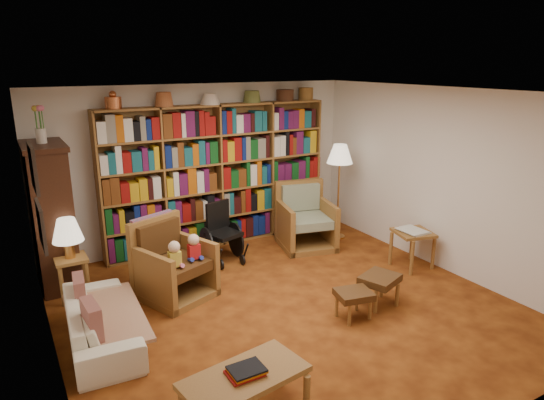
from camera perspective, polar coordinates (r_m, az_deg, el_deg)
floor at (r=5.94m, az=1.56°, el=-12.34°), size 5.00×5.00×0.00m
ceiling at (r=5.23m, az=1.77°, el=12.52°), size 5.00×5.00×0.00m
wall_back at (r=7.63m, az=-8.19°, el=4.00°), size 5.00×0.00×5.00m
wall_front at (r=3.71m, az=22.59°, el=-10.36°), size 5.00×0.00×5.00m
wall_left at (r=4.73m, az=-25.29°, el=-4.98°), size 0.00×5.00×5.00m
wall_right at (r=7.05m, az=19.30°, el=2.25°), size 0.00×5.00×5.00m
bookshelf at (r=7.57m, az=-6.28°, el=3.35°), size 3.60×0.30×2.42m
curio_cabinet at (r=6.73m, az=-24.52°, el=-1.55°), size 0.50×0.95×2.40m
framed_pictures at (r=4.91m, az=-25.88°, el=0.29°), size 0.03×0.52×0.97m
sofa at (r=5.45m, az=-19.48°, el=-13.28°), size 1.64×0.73×0.47m
sofa_throw at (r=5.43m, az=-19.02°, el=-12.58°), size 0.80×1.40×0.04m
cushion_left at (r=5.65m, az=-21.68°, el=-9.97°), size 0.15×0.37×0.36m
cushion_right at (r=5.03m, az=-20.42°, el=-13.18°), size 0.14×0.38×0.38m
side_table_lamp at (r=6.41m, az=-22.48°, el=-7.51°), size 0.37×0.37×0.54m
table_lamp at (r=6.25m, az=-22.95°, el=-3.42°), size 0.36×0.36×0.49m
armchair_leather at (r=6.19m, az=-11.67°, el=-7.33°), size 1.06×1.05×0.98m
armchair_sage at (r=7.66m, az=3.61°, el=-2.58°), size 0.99×1.01×0.99m
wheelchair at (r=7.12m, az=-5.95°, el=-4.02°), size 0.52×0.68×0.85m
floor_lamp at (r=7.79m, az=7.98°, el=4.94°), size 0.41×0.41×1.56m
side_table_papers at (r=7.08m, az=16.25°, el=-4.23°), size 0.59×0.59×0.56m
footstool_a at (r=5.64m, az=9.61°, el=-11.10°), size 0.45×0.41×0.33m
footstool_b at (r=5.96m, az=12.56°, el=-9.29°), size 0.55×0.51×0.38m
coffee_table at (r=4.17m, az=-3.24°, el=-20.36°), size 1.08×0.66×0.45m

